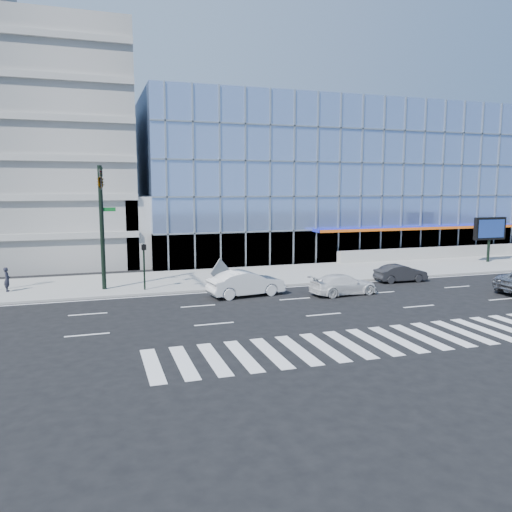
% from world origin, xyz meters
% --- Properties ---
extents(ground, '(160.00, 160.00, 0.00)m').
position_xyz_m(ground, '(0.00, 0.00, 0.00)').
color(ground, black).
rests_on(ground, ground).
extents(sidewalk, '(120.00, 8.00, 0.15)m').
position_xyz_m(sidewalk, '(0.00, 8.00, 0.07)').
color(sidewalk, gray).
rests_on(sidewalk, ground).
extents(theatre_building, '(42.00, 26.00, 15.00)m').
position_xyz_m(theatre_building, '(14.00, 26.00, 7.50)').
color(theatre_building, '#7A95CB').
rests_on(theatre_building, ground).
extents(ramp_block, '(6.00, 8.00, 6.00)m').
position_xyz_m(ramp_block, '(-6.00, 18.00, 3.00)').
color(ramp_block, gray).
rests_on(ramp_block, ground).
extents(retaining_wall, '(30.00, 0.80, 1.00)m').
position_xyz_m(retaining_wall, '(24.00, 11.60, 0.65)').
color(retaining_wall, gray).
rests_on(retaining_wall, sidewalk).
extents(traffic_signal, '(1.14, 5.74, 8.00)m').
position_xyz_m(traffic_signal, '(-11.00, 4.57, 6.16)').
color(traffic_signal, black).
rests_on(traffic_signal, sidewalk).
extents(ped_signal_post, '(0.30, 0.33, 3.00)m').
position_xyz_m(ped_signal_post, '(-8.50, 4.94, 2.14)').
color(ped_signal_post, black).
rests_on(ped_signal_post, sidewalk).
extents(marquee_sign, '(3.20, 0.43, 4.00)m').
position_xyz_m(marquee_sign, '(22.00, 7.99, 3.07)').
color(marquee_sign, black).
rests_on(marquee_sign, sidewalk).
extents(white_suv, '(4.58, 2.14, 1.29)m').
position_xyz_m(white_suv, '(3.43, 0.26, 0.65)').
color(white_suv, silver).
rests_on(white_suv, ground).
extents(white_sedan, '(5.03, 2.34, 1.60)m').
position_xyz_m(white_sedan, '(-2.57, 1.80, 0.80)').
color(white_sedan, silver).
rests_on(white_sedan, ground).
extents(dark_sedan, '(3.82, 1.44, 1.25)m').
position_xyz_m(dark_sedan, '(9.43, 2.88, 0.62)').
color(dark_sedan, black).
rests_on(dark_sedan, ground).
extents(pedestrian, '(0.39, 0.58, 1.56)m').
position_xyz_m(pedestrian, '(-16.90, 7.10, 0.93)').
color(pedestrian, black).
rests_on(pedestrian, sidewalk).
extents(tilted_panel, '(1.61, 0.99, 1.84)m').
position_xyz_m(tilted_panel, '(-3.44, 5.00, 1.07)').
color(tilted_panel, gray).
rests_on(tilted_panel, sidewalk).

